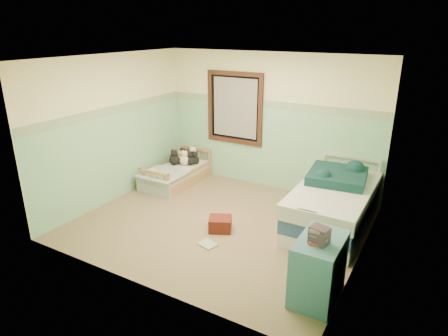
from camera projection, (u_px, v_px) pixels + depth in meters
The scene contains 33 objects.
floor at pixel (219, 224), 6.15m from camera, with size 4.20×3.60×0.02m, color #786147.
ceiling at pixel (219, 58), 5.29m from camera, with size 4.20×3.60×0.02m, color white.
wall_back at pixel (269, 122), 7.18m from camera, with size 4.20×0.04×2.50m, color beige.
wall_front at pixel (135, 188), 4.25m from camera, with size 4.20×0.04×2.50m, color beige.
wall_left at pixel (114, 129), 6.71m from camera, with size 0.04×3.60×2.50m, color beige.
wall_right at pixel (368, 172), 4.73m from camera, with size 0.04×3.60×2.50m, color beige.
wainscot_mint at pixel (268, 148), 7.34m from camera, with size 4.20×0.01×1.50m, color #8DCA99.
border_strip at pixel (269, 105), 7.06m from camera, with size 4.20×0.01×0.15m, color #4A8048.
window_frame at pixel (235, 108), 7.41m from camera, with size 1.16×0.06×1.36m, color black.
window_blinds at pixel (235, 108), 7.42m from camera, with size 0.92×0.01×1.12m, color #AEAEA7.
toddler_bed_frame at pixel (177, 178), 7.72m from camera, with size 0.71×1.42×0.18m, color #9E6D3F.
toddler_mattress at pixel (177, 171), 7.67m from camera, with size 0.65×1.36×0.12m, color silver.
patchwork_quilt at pixel (162, 174), 7.28m from camera, with size 0.77×0.71×0.03m, color #5B7EB0.
plush_bed_brown at pixel (185, 155), 8.09m from camera, with size 0.19×0.19×0.19m, color brown.
plush_bed_white at pixel (193, 156), 7.99m from camera, with size 0.21×0.21×0.21m, color white.
plush_bed_tan at pixel (181, 159), 7.89m from camera, with size 0.17×0.17×0.17m, color #E2C683.
plush_bed_dark at pixel (190, 161), 7.78m from camera, with size 0.18×0.18×0.18m, color black.
plush_floor_cream at pixel (154, 181), 7.48m from camera, with size 0.25×0.25×0.25m, color #F3DFC3.
plush_floor_tan at pixel (155, 178), 7.65m from camera, with size 0.23×0.23×0.23m, color #E2C683.
twin_bed_frame at pixel (332, 220), 6.00m from camera, with size 0.99×1.97×0.22m, color silver.
twin_boxspring at pixel (333, 207), 5.93m from camera, with size 0.99×1.97×0.22m, color navy.
twin_mattress at pixel (334, 194), 5.85m from camera, with size 1.03×2.01×0.22m, color silver.
teal_blanket at pixel (337, 176), 6.06m from camera, with size 0.84×0.89×0.14m, color black.
dresser at pixel (318, 269), 4.36m from camera, with size 0.46×0.74×0.74m, color teal.
book_stack at pixel (319, 235), 4.12m from camera, with size 0.19×0.15×0.19m, color brown.
red_pillow at pixel (220, 224), 5.90m from camera, with size 0.33×0.29×0.21m, color maroon.
floor_book at pixel (208, 244), 5.53m from camera, with size 0.25×0.19×0.02m, color yellow.
extra_plush_0 at pixel (193, 158), 7.96m from camera, with size 0.16×0.16×0.16m, color black.
extra_plush_1 at pixel (183, 157), 8.01m from camera, with size 0.18×0.18×0.18m, color black.
extra_plush_2 at pixel (195, 160), 7.84m from camera, with size 0.17×0.17×0.17m, color black.
extra_plush_3 at pixel (174, 160), 7.78m from camera, with size 0.21×0.21×0.21m, color black.
extra_plush_4 at pixel (174, 158), 7.90m from camera, with size 0.20×0.20×0.20m, color brown.
extra_plush_5 at pixel (185, 160), 7.78m from camera, with size 0.20×0.20×0.20m, color #F3DFC3.
Camera 1 is at (2.80, -4.71, 2.91)m, focal length 31.43 mm.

